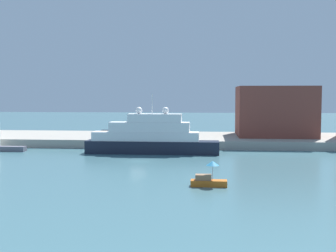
% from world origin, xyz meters
% --- Properties ---
extents(ground, '(400.00, 400.00, 0.00)m').
position_xyz_m(ground, '(0.00, 0.00, 0.00)').
color(ground, '#3D6670').
extents(quay_dock, '(110.00, 22.83, 1.74)m').
position_xyz_m(quay_dock, '(0.00, 27.42, 0.87)').
color(quay_dock, gray).
rests_on(quay_dock, ground).
extents(large_yacht, '(24.99, 3.92, 11.29)m').
position_xyz_m(large_yacht, '(0.78, 9.74, 2.96)').
color(large_yacht, black).
rests_on(large_yacht, ground).
extents(small_motorboat, '(4.37, 1.57, 3.10)m').
position_xyz_m(small_motorboat, '(11.66, -18.83, 0.96)').
color(small_motorboat, '#C66019').
rests_on(small_motorboat, ground).
extents(work_barge, '(5.84, 1.73, 0.99)m').
position_xyz_m(work_barge, '(-26.89, 10.34, 0.49)').
color(work_barge, '#595966').
rests_on(work_barge, ground).
extents(harbor_building, '(16.85, 15.07, 11.20)m').
position_xyz_m(harbor_building, '(26.60, 29.45, 7.35)').
color(harbor_building, brown).
rests_on(harbor_building, quay_dock).
extents(parked_car, '(4.52, 1.63, 1.34)m').
position_xyz_m(parked_car, '(-11.08, 25.96, 2.32)').
color(parked_car, black).
rests_on(parked_car, quay_dock).
extents(person_figure, '(0.36, 0.36, 1.57)m').
position_xyz_m(person_figure, '(-6.27, 22.02, 2.47)').
color(person_figure, maroon).
rests_on(person_figure, quay_dock).
extents(mooring_bollard, '(0.41, 0.41, 0.89)m').
position_xyz_m(mooring_bollard, '(-1.82, 16.81, 2.19)').
color(mooring_bollard, black).
rests_on(mooring_bollard, quay_dock).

